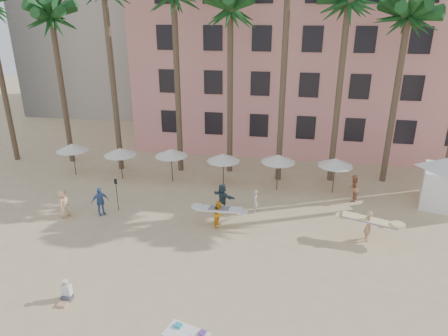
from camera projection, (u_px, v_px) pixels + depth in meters
name	position (u px, v px, depth m)	size (l,w,h in m)	color
ground	(198.00, 295.00, 18.46)	(120.00, 120.00, 0.00)	#D1B789
pink_hotel	(330.00, 59.00, 38.26)	(35.00, 14.00, 16.00)	pink
palm_row	(251.00, 0.00, 27.39)	(44.40, 5.40, 16.30)	brown
umbrella_row	(197.00, 155.00, 29.55)	(22.50, 2.70, 2.73)	#332B23
beach_towel	(187.00, 333.00, 16.20)	(2.01, 1.48, 0.14)	white
carrier_yellow	(369.00, 224.00, 22.53)	(3.08, 1.25, 1.83)	tan
carrier_white	(219.00, 213.00, 24.06)	(2.85, 1.02, 1.66)	#FFA91A
beachgoers	(207.00, 197.00, 26.04)	(19.20, 6.52, 1.89)	#4C6EB2
paddle	(117.00, 191.00, 25.83)	(0.18, 0.04, 2.23)	black
seated_man	(66.00, 294.00, 18.00)	(0.45, 0.78, 1.01)	#3F3F4C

